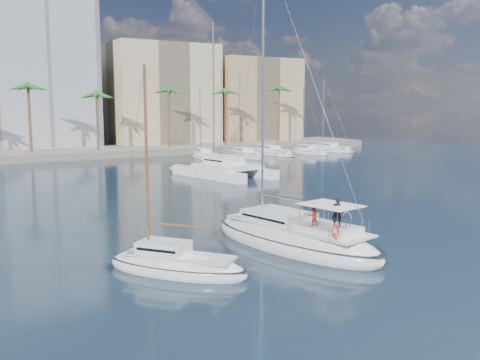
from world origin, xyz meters
TOP-DOWN VIEW (x-y plane):
  - ground at (0.00, 0.00)m, footprint 160.00×160.00m
  - quay at (0.00, 61.00)m, footprint 120.00×14.00m
  - building_beige at (22.00, 70.00)m, footprint 20.00×14.00m
  - building_tan_right at (42.00, 68.00)m, footprint 18.00×12.00m
  - palm_centre at (0.00, 57.00)m, footprint 3.60×3.60m
  - palm_right at (34.00, 57.00)m, footprint 3.60×3.60m
  - main_sloop at (0.46, -3.61)m, footprint 6.49×13.42m
  - small_sloop at (-7.67, -4.65)m, footprint 6.75×7.61m
  - catamaran at (12.32, 26.48)m, footprint 8.58×13.47m
  - seagull at (-0.53, 0.26)m, footprint 1.03×0.44m
  - moored_yacht_a at (20.00, 47.00)m, footprint 3.37×9.52m
  - moored_yacht_b at (26.50, 45.00)m, footprint 3.32×10.83m
  - moored_yacht_c at (33.00, 47.00)m, footprint 3.98×12.33m
  - moored_yacht_d at (39.50, 45.00)m, footprint 3.52×9.55m
  - moored_yacht_e at (46.00, 47.00)m, footprint 4.61×11.11m

SIDE VIEW (x-z plane):
  - ground at x=0.00m, z-range 0.00..0.00m
  - moored_yacht_a at x=20.00m, z-range -5.95..5.95m
  - moored_yacht_b at x=26.50m, z-range -6.86..6.86m
  - moored_yacht_c at x=33.00m, z-range -7.77..7.77m
  - moored_yacht_d at x=39.50m, z-range -5.95..5.95m
  - moored_yacht_e at x=46.00m, z-range -6.86..6.86m
  - small_sloop at x=-7.67m, z-range -5.17..6.00m
  - main_sloop at x=0.46m, z-range -8.99..10.12m
  - quay at x=0.00m, z-range 0.00..1.20m
  - seagull at x=-0.53m, z-range 0.95..1.14m
  - catamaran at x=12.32m, z-range -7.91..10.23m
  - building_tan_right at x=42.00m, z-range 0.00..18.00m
  - building_beige at x=22.00m, z-range 0.00..20.00m
  - palm_centre at x=0.00m, z-range 4.13..16.43m
  - palm_right at x=34.00m, z-range 4.13..16.43m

